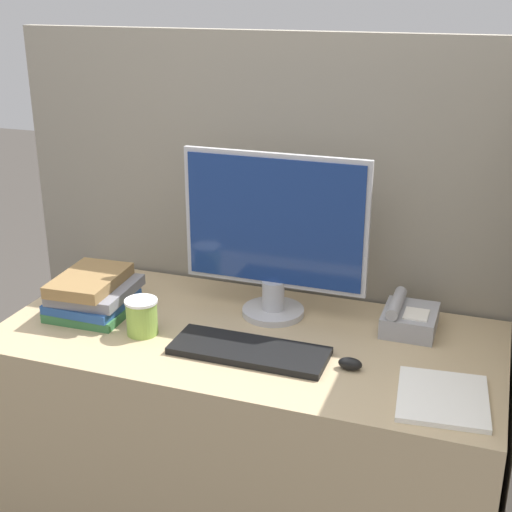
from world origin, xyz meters
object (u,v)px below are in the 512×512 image
Objects in this scene: mouse at (350,364)px; desk_telephone at (408,318)px; keyboard at (249,351)px; coffee_cup at (142,317)px; monitor at (274,237)px; book_stack at (93,294)px.

desk_telephone reaches higher than mouse.
keyboard is at bearing -142.94° from desk_telephone.
coffee_cup reaches higher than keyboard.
monitor reaches higher than book_stack.
coffee_cup is (-0.62, 0.00, 0.04)m from mouse.
monitor reaches higher than keyboard.
keyboard is at bearing -178.01° from mouse.
book_stack is at bearing -167.71° from desk_telephone.
monitor is 3.09× the size of desk_telephone.
coffee_cup is 0.23m from book_stack.
mouse is 0.35× the size of desk_telephone.
mouse is 0.62m from coffee_cup.
mouse is (0.30, -0.26, -0.24)m from monitor.
mouse is at bearing -0.23° from coffee_cup.
mouse reaches higher than keyboard.
book_stack reaches higher than coffee_cup.
desk_telephone is (0.73, 0.29, -0.02)m from coffee_cup.
book_stack reaches higher than mouse.
book_stack is (-0.54, -0.17, -0.19)m from monitor.
desk_telephone is at bearing 4.50° from monitor.
coffee_cup is at bearing -158.70° from desk_telephone.
book_stack is 1.49× the size of desk_telephone.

